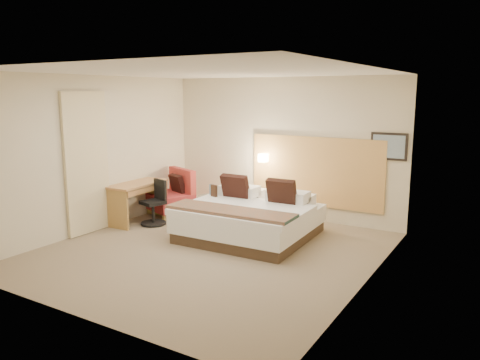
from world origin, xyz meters
The scene contains 20 objects.
floor centered at (0.00, 0.00, -0.01)m, with size 4.80×5.00×0.02m, color #7D6B54.
ceiling centered at (0.00, 0.00, 2.71)m, with size 4.80×5.00×0.02m, color silver.
wall_back centered at (0.00, 2.51, 1.35)m, with size 4.80×0.02×2.70m, color beige.
wall_front centered at (0.00, -2.51, 1.35)m, with size 4.80×0.02×2.70m, color beige.
wall_left centered at (-2.41, 0.00, 1.35)m, with size 0.02×5.00×2.70m, color beige.
wall_right centered at (2.41, 0.00, 1.35)m, with size 0.02×5.00×2.70m, color beige.
headboard_panel centered at (0.70, 2.47, 0.95)m, with size 2.60×0.04×1.30m, color tan.
art_frame centered at (2.02, 2.48, 1.50)m, with size 0.62×0.03×0.47m, color black.
art_canvas centered at (2.02, 2.46, 1.50)m, with size 0.54×0.01×0.39m, color #738B9F.
lamp_arm centered at (-0.35, 2.42, 1.15)m, with size 0.02×0.02×0.12m, color silver.
lamp_shade centered at (-0.35, 2.36, 1.15)m, with size 0.15×0.15×0.15m, color #FFEDC6.
curtain centered at (-2.36, -0.25, 1.22)m, with size 0.06×0.90×2.42m, color beige.
bottle_a centered at (-0.80, 1.20, 0.67)m, with size 0.06×0.06×0.20m, color #799FBC.
bottle_b centered at (-0.76, 1.20, 0.67)m, with size 0.06×0.06×0.20m, color #8AA2D5.
menu_folder centered at (-0.67, 1.11, 0.68)m, with size 0.13×0.05×0.22m, color #382316.
bed centered at (0.16, 0.97, 0.32)m, with size 2.11×2.05×1.00m.
lounge_chair centered at (-1.96, 1.51, 0.36)m, with size 1.06×1.00×0.90m.
side_table centered at (-0.75, 1.14, 0.31)m, with size 0.64×0.64×0.56m.
desk centered at (-2.11, 0.71, 0.59)m, with size 0.60×1.22×0.75m.
desk_chair centered at (-1.73, 0.73, 0.34)m, with size 0.58×0.58×0.82m.
Camera 1 is at (3.93, -5.65, 2.40)m, focal length 35.00 mm.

